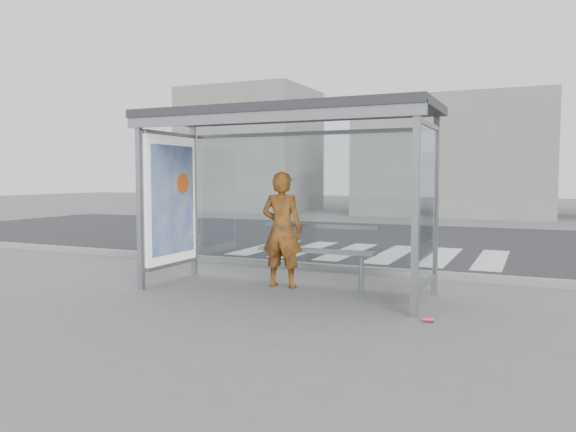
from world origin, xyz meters
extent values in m
plane|color=slate|center=(0.00, 0.00, 0.00)|extent=(80.00, 80.00, 0.00)
cube|color=#27272A|center=(0.00, 7.00, 0.00)|extent=(30.00, 10.00, 0.01)
cube|color=gray|center=(0.00, 1.95, 0.06)|extent=(30.00, 0.18, 0.12)
cube|color=silver|center=(-2.50, 4.50, 0.00)|extent=(0.55, 3.00, 0.00)
cube|color=silver|center=(-1.50, 4.50, 0.00)|extent=(0.55, 3.00, 0.00)
cube|color=silver|center=(-0.50, 4.50, 0.00)|extent=(0.55, 3.00, 0.00)
cube|color=silver|center=(0.50, 4.50, 0.00)|extent=(0.55, 3.00, 0.00)
cube|color=silver|center=(1.50, 4.50, 0.00)|extent=(0.55, 3.00, 0.00)
cube|color=silver|center=(2.50, 4.50, 0.00)|extent=(0.55, 3.00, 0.00)
cube|color=gray|center=(-2.00, -0.70, 1.25)|extent=(0.08, 0.08, 2.50)
cube|color=gray|center=(2.00, -0.70, 1.25)|extent=(0.08, 0.08, 2.50)
cube|color=gray|center=(-2.00, 0.70, 1.25)|extent=(0.08, 0.08, 2.50)
cube|color=gray|center=(2.00, 0.70, 1.25)|extent=(0.08, 0.08, 2.50)
cube|color=#2D2D30|center=(0.00, 0.00, 2.56)|extent=(4.25, 1.65, 0.12)
cube|color=gray|center=(0.00, -0.76, 2.45)|extent=(4.25, 0.06, 0.18)
cube|color=white|center=(0.00, 0.70, 1.30)|extent=(3.80, 0.02, 2.00)
cube|color=white|center=(-2.00, 0.00, 1.30)|extent=(0.15, 1.25, 2.00)
cube|color=#3459BB|center=(-1.92, 0.00, 1.30)|extent=(0.01, 1.10, 1.70)
cylinder|color=orange|center=(-1.91, 0.25, 1.55)|extent=(0.02, 0.32, 0.32)
cube|color=white|center=(2.00, 0.00, 1.30)|extent=(0.03, 1.25, 2.00)
cube|color=beige|center=(1.97, 0.05, 1.40)|extent=(0.03, 0.86, 1.16)
cube|color=gray|center=(-10.00, 18.00, 3.00)|extent=(6.00, 5.00, 6.00)
cube|color=gray|center=(0.00, 18.00, 2.50)|extent=(8.00, 5.00, 5.00)
imported|color=#CA4913|center=(-0.18, 0.31, 0.87)|extent=(0.65, 0.45, 1.73)
cube|color=slate|center=(0.30, 0.47, 0.56)|extent=(1.82, 0.22, 0.05)
cylinder|color=slate|center=(-0.41, 0.47, 0.27)|extent=(0.07, 0.07, 0.53)
cylinder|color=slate|center=(1.00, 0.47, 0.27)|extent=(0.07, 0.07, 0.53)
cube|color=slate|center=(0.30, 0.66, 0.91)|extent=(1.82, 0.04, 0.06)
cylinder|color=#F1476B|center=(2.20, -0.89, 0.03)|extent=(0.13, 0.09, 0.07)
camera|label=1|loc=(3.30, -7.29, 1.66)|focal=35.00mm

